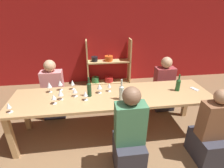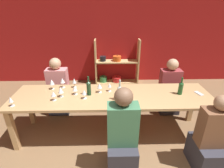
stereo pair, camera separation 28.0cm
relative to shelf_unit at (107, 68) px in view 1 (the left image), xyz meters
The scene contains 21 objects.
wall_back_red 0.96m from the shelf_unit, 133.73° to the left, with size 8.80×0.06×2.70m.
shelf_unit is the anchor object (origin of this frame).
dining_table 2.14m from the shelf_unit, 93.67° to the right, with size 3.17×0.83×0.76m.
wine_bottle_green 2.21m from the shelf_unit, 103.47° to the right, with size 0.07×0.07×0.32m.
wine_bottle_dark 2.36m from the shelf_unit, 65.67° to the right, with size 0.07×0.07×0.29m.
wine_bottle_amber 2.32m from the shelf_unit, 90.70° to the right, with size 0.07×0.07×0.33m.
wine_glass_empty_a 2.04m from the shelf_unit, 95.04° to the right, with size 0.06×0.06×0.15m.
wine_glass_white_a 2.33m from the shelf_unit, 104.24° to the right, with size 0.07×0.07×0.15m.
wine_glass_white_b 2.04m from the shelf_unit, 113.06° to the right, with size 0.07×0.07×0.17m.
wine_glass_white_c 2.91m from the shelf_unit, 123.19° to the right, with size 0.07×0.07×0.15m.
wine_glass_white_d 2.25m from the shelf_unit, 121.24° to the right, with size 0.08×0.08×0.18m.
wine_glass_empty_b 2.12m from the shelf_unit, 118.13° to the right, with size 0.08×0.08×0.18m.
wine_glass_red_a 2.39m from the shelf_unit, 113.45° to the right, with size 0.08×0.08×0.17m.
wine_glass_red_b 2.52m from the shelf_unit, 114.16° to the right, with size 0.07×0.07×0.15m.
wine_glass_empty_c 2.24m from the shelf_unit, 109.25° to the right, with size 0.08×0.08×0.15m.
wine_glass_red_c 2.10m from the shelf_unit, 99.50° to the right, with size 0.08×0.08×0.16m.
cell_phone 2.48m from the shelf_unit, 58.88° to the right, with size 0.11×0.16×0.01m.
person_near_a 2.87m from the shelf_unit, 90.54° to the right, with size 0.37×0.47×1.26m.
person_far_a 1.74m from the shelf_unit, 52.75° to the right, with size 0.40×0.49×1.12m.
person_near_b 3.05m from the shelf_unit, 67.91° to the right, with size 0.39×0.48×1.13m.
person_far_b 1.81m from the shelf_unit, 132.06° to the right, with size 0.41×0.51×1.15m.
Camera 1 is at (-0.29, -0.91, 2.12)m, focal length 28.00 mm.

